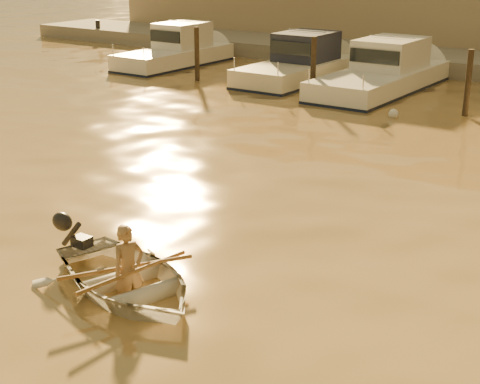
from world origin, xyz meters
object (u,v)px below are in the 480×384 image
Objects in this scene: person at (129,270)px; moored_boat_1 at (298,64)px; moored_boat_2 at (381,73)px; dinghy at (126,279)px; moored_boat_0 at (174,51)px.

person is 18.20m from moored_boat_1.
moored_boat_2 is at bearing 29.59° from person.
dinghy is 0.46× the size of moored_boat_1.
dinghy is 21.21m from moored_boat_0.
moored_boat_0 reaches higher than person.
person is 21.29m from moored_boat_0.
moored_boat_0 and moored_boat_1 have the same top height.
moored_boat_0 and moored_boat_2 have the same top height.
moored_boat_1 is 0.85× the size of moored_boat_2.
moored_boat_0 is (-13.01, 16.75, 0.42)m from dinghy.
moored_boat_2 is (-3.53, 16.75, 0.42)m from dinghy.
moored_boat_0 is at bearing 180.00° from moored_boat_1.
moored_boat_1 and moored_boat_2 have the same top height.
moored_boat_0 is (-13.10, 16.78, 0.22)m from person.
moored_boat_2 is (3.42, 0.00, 0.00)m from moored_boat_1.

